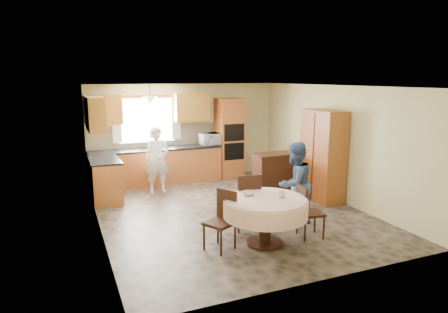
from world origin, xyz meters
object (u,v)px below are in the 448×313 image
sideboard (280,175)px  dining_table (265,208)px  oven_tower (229,138)px  chair_left (223,217)px  chair_right (307,209)px  person_sink (157,160)px  chair_back (247,199)px  cupboard (323,156)px  person_dining (294,184)px

sideboard → dining_table: size_ratio=0.94×
sideboard → oven_tower: bearing=101.5°
oven_tower → dining_table: (-1.24, -4.34, -0.46)m
chair_left → chair_right: chair_left is taller
person_sink → sideboard: bearing=-25.2°
sideboard → chair_left: size_ratio=1.37×
dining_table → chair_right: 0.79m
dining_table → chair_left: (-0.69, 0.12, -0.09)m
dining_table → chair_back: (-0.01, 0.65, -0.03)m
cupboard → chair_back: size_ratio=1.92×
sideboard → person_dining: person_dining is taller
dining_table → chair_right: bearing=-1.6°
oven_tower → chair_right: oven_tower is taller
cupboard → dining_table: bearing=-144.2°
cupboard → person_sink: 3.76m
chair_left → chair_back: 0.87m
dining_table → person_dining: (0.89, 0.55, 0.17)m
dining_table → person_sink: person_sink is taller
chair_left → chair_right: (1.47, -0.14, -0.02)m
dining_table → chair_left: chair_left is taller
person_sink → person_dining: bearing=-58.8°
chair_right → person_dining: (0.11, 0.58, 0.28)m
cupboard → person_sink: (-3.22, 1.93, -0.22)m
cupboard → dining_table: size_ratio=1.46×
sideboard → person_sink: size_ratio=0.83×
dining_table → chair_back: size_ratio=1.32×
cupboard → sideboard: bearing=133.4°
oven_tower → person_dining: 3.81m
sideboard → person_dining: 1.98m
oven_tower → sideboard: oven_tower is taller
chair_left → person_dining: person_dining is taller
cupboard → chair_back: bearing=-156.4°
sideboard → person_dining: size_ratio=0.83×
chair_left → person_sink: size_ratio=0.61×
chair_left → chair_right: 1.48m
oven_tower → chair_right: size_ratio=2.36×
chair_right → person_sink: size_ratio=0.58×
chair_left → person_sink: person_sink is taller
cupboard → dining_table: cupboard is taller
sideboard → dining_table: sideboard is taller
chair_left → person_dining: size_ratio=0.60×
sideboard → person_sink: 2.87m
dining_table → sideboard: bearing=54.9°
oven_tower → chair_right: (-0.46, -4.36, -0.56)m
oven_tower → sideboard: bearing=-78.1°
chair_back → chair_right: chair_back is taller
oven_tower → chair_right: bearing=-96.0°
oven_tower → chair_back: bearing=-108.7°
cupboard → person_dining: cupboard is taller
chair_left → chair_back: size_ratio=0.91×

